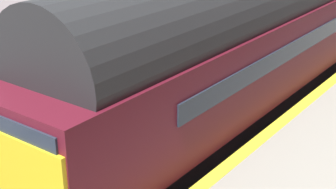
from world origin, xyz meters
TOP-DOWN VIEW (x-y plane):
  - track_adjacent_west at (-3.55, -0.00)m, footprint 2.50×60.00m
  - diesel_locomotive at (0.00, 6.66)m, footprint 2.74×18.00m

SIDE VIEW (x-z plane):
  - track_adjacent_west at x=-3.55m, z-range -0.02..0.13m
  - diesel_locomotive at x=0.00m, z-range 0.14..4.82m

